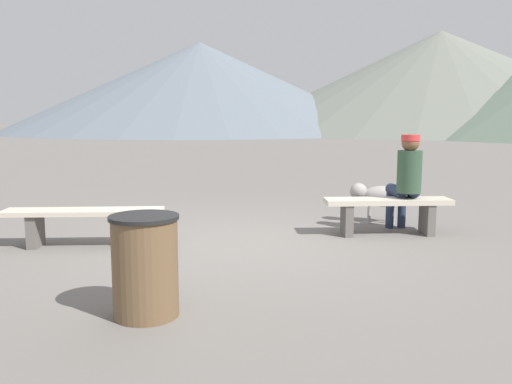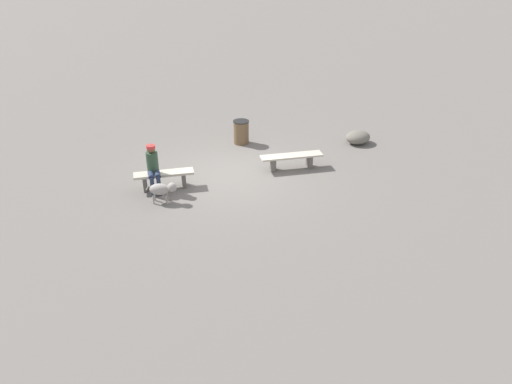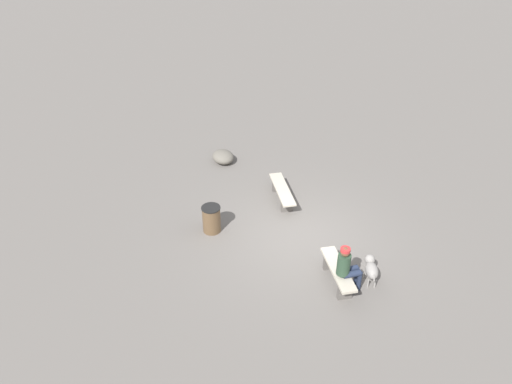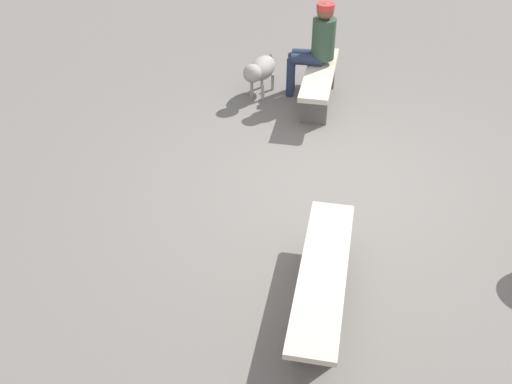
{
  "view_description": "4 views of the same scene",
  "coord_description": "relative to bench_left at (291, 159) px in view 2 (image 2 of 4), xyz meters",
  "views": [
    {
      "loc": [
        -1.08,
        -6.23,
        1.53
      ],
      "look_at": [
        0.3,
        0.51,
        0.56
      ],
      "focal_mm": 37.52,
      "sensor_mm": 36.0,
      "label": 1
    },
    {
      "loc": [
        3.93,
        12.11,
        6.23
      ],
      "look_at": [
        -0.06,
        1.9,
        0.36
      ],
      "focal_mm": 33.81,
      "sensor_mm": 36.0,
      "label": 2
    },
    {
      "loc": [
        9.44,
        -4.74,
        8.28
      ],
      "look_at": [
        -1.59,
        -0.68,
        0.67
      ],
      "focal_mm": 33.73,
      "sensor_mm": 36.0,
      "label": 3
    },
    {
      "loc": [
        -5.59,
        0.68,
        3.96
      ],
      "look_at": [
        -0.91,
        0.86,
        0.56
      ],
      "focal_mm": 42.96,
      "sensor_mm": 36.0,
      "label": 4
    }
  ],
  "objects": [
    {
      "name": "dog",
      "position": [
        4.0,
        0.66,
        0.07
      ],
      "size": [
        0.78,
        0.49,
        0.57
      ],
      "rotation": [
        0.0,
        0.0,
        2.75
      ],
      "color": "gray",
      "rests_on": "ground"
    },
    {
      "name": "ground",
      "position": [
        1.83,
        -0.26,
        -0.35
      ],
      "size": [
        210.0,
        210.0,
        0.06
      ],
      "primitive_type": "cube",
      "color": "slate"
    },
    {
      "name": "seated_person",
      "position": [
        4.08,
        -0.09,
        0.44
      ],
      "size": [
        0.36,
        0.64,
        1.31
      ],
      "rotation": [
        0.0,
        0.0,
        -0.1
      ],
      "color": "#2D4733",
      "rests_on": "ground"
    },
    {
      "name": "bench_left",
      "position": [
        0.0,
        0.0,
        0.0
      ],
      "size": [
        1.9,
        0.67,
        0.44
      ],
      "rotation": [
        0.0,
        0.0,
        -0.15
      ],
      "color": "#605B56",
      "rests_on": "ground"
    },
    {
      "name": "trash_bin",
      "position": [
        0.72,
        -2.43,
        0.08
      ],
      "size": [
        0.53,
        0.53,
        0.79
      ],
      "color": "brown",
      "rests_on": "ground"
    },
    {
      "name": "boulder",
      "position": [
        -2.93,
        -0.99,
        -0.11
      ],
      "size": [
        0.94,
        0.82,
        0.43
      ],
      "primitive_type": "ellipsoid",
      "rotation": [
        0.0,
        0.0,
        0.13
      ],
      "color": "#6B665B",
      "rests_on": "ground"
    },
    {
      "name": "bench_right",
      "position": [
        3.8,
        -0.14,
        0.02
      ],
      "size": [
        1.66,
        0.62,
        0.48
      ],
      "rotation": [
        0.0,
        0.0,
        -0.15
      ],
      "color": "#605B56",
      "rests_on": "ground"
    }
  ]
}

